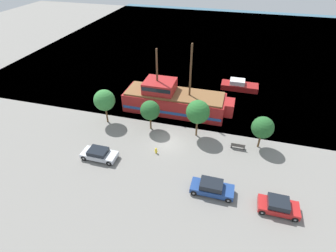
# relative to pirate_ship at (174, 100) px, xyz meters

# --- Properties ---
(ground_plane) EXTENTS (160.00, 160.00, 0.00)m
(ground_plane) POSITION_rel_pirate_ship_xyz_m (1.39, -7.99, -1.81)
(ground_plane) COLOR gray
(water_surface) EXTENTS (80.00, 80.00, 0.00)m
(water_surface) POSITION_rel_pirate_ship_xyz_m (1.39, 36.01, -1.81)
(water_surface) COLOR #38667F
(water_surface) RESTS_ON ground
(pirate_ship) EXTENTS (16.59, 5.00, 10.77)m
(pirate_ship) POSITION_rel_pirate_ship_xyz_m (0.00, 0.00, 0.00)
(pirate_ship) COLOR #A31E1E
(pirate_ship) RESTS_ON water_surface
(moored_boat_dockside) EXTENTS (6.40, 2.55, 1.73)m
(moored_boat_dockside) POSITION_rel_pirate_ship_xyz_m (9.47, 10.07, -1.15)
(moored_boat_dockside) COLOR maroon
(moored_boat_dockside) RESTS_ON water_surface
(parked_car_curb_front) EXTENTS (4.49, 1.92, 1.49)m
(parked_car_curb_front) POSITION_rel_pirate_ship_xyz_m (7.94, -14.85, -1.08)
(parked_car_curb_front) COLOR navy
(parked_car_curb_front) RESTS_ON ground_plane
(parked_car_curb_mid) EXTENTS (3.87, 1.99, 1.43)m
(parked_car_curb_mid) POSITION_rel_pirate_ship_xyz_m (14.52, -15.39, -1.11)
(parked_car_curb_mid) COLOR #B21E1E
(parked_car_curb_mid) RESTS_ON ground_plane
(parked_car_curb_rear) EXTENTS (4.31, 1.97, 1.31)m
(parked_car_curb_rear) POSITION_rel_pirate_ship_xyz_m (-5.98, -13.13, -1.15)
(parked_car_curb_rear) COLOR #B7BCC6
(parked_car_curb_rear) RESTS_ON ground_plane
(fire_hydrant) EXTENTS (0.42, 0.25, 0.76)m
(fire_hydrant) POSITION_rel_pirate_ship_xyz_m (0.41, -10.39, -1.40)
(fire_hydrant) COLOR yellow
(fire_hydrant) RESTS_ON ground_plane
(bench_promenade_east) EXTENTS (1.74, 0.45, 0.85)m
(bench_promenade_east) POSITION_rel_pirate_ship_xyz_m (10.22, -6.81, -1.37)
(bench_promenade_east) COLOR #4C4742
(bench_promenade_east) RESTS_ON ground_plane
(tree_row_east) EXTENTS (2.98, 2.98, 5.14)m
(tree_row_east) POSITION_rel_pirate_ship_xyz_m (-8.53, -5.69, 1.83)
(tree_row_east) COLOR brown
(tree_row_east) RESTS_ON ground_plane
(tree_row_mideast) EXTENTS (2.69, 2.69, 4.40)m
(tree_row_mideast) POSITION_rel_pirate_ship_xyz_m (-1.88, -5.60, 1.22)
(tree_row_mideast) COLOR brown
(tree_row_mideast) RESTS_ON ground_plane
(tree_row_midwest) EXTENTS (3.09, 3.09, 5.34)m
(tree_row_midwest) POSITION_rel_pirate_ship_xyz_m (4.59, -5.45, 1.97)
(tree_row_midwest) COLOR brown
(tree_row_midwest) RESTS_ON ground_plane
(tree_row_west) EXTENTS (2.74, 2.74, 4.43)m
(tree_row_west) POSITION_rel_pirate_ship_xyz_m (12.75, -5.71, 1.24)
(tree_row_west) COLOR brown
(tree_row_west) RESTS_ON ground_plane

